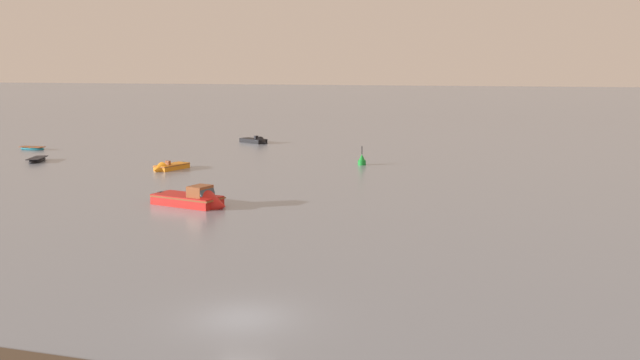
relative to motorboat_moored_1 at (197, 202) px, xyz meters
The scene contains 7 objects.
ground_plane 25.39m from the motorboat_moored_1, 58.74° to the right, with size 800.00×800.00×0.00m, color gray.
motorboat_moored_1 is the anchor object (origin of this frame).
rowboat_moored_0 35.26m from the motorboat_moored_1, 148.40° to the left, with size 2.81×4.37×0.65m.
rowboat_moored_1 47.79m from the motorboat_moored_1, 143.93° to the left, with size 3.76×1.38×0.59m.
motorboat_moored_2 46.14m from the motorboat_moored_1, 106.33° to the left, with size 5.21×3.77×1.70m.
motorboat_moored_3 20.60m from the motorboat_moored_1, 125.73° to the left, with size 2.67×4.89×1.59m.
channel_buoy 27.56m from the motorboat_moored_1, 75.49° to the left, with size 0.90×0.90×2.30m.
Camera 1 is at (11.60, -26.45, 10.80)m, focal length 38.72 mm.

